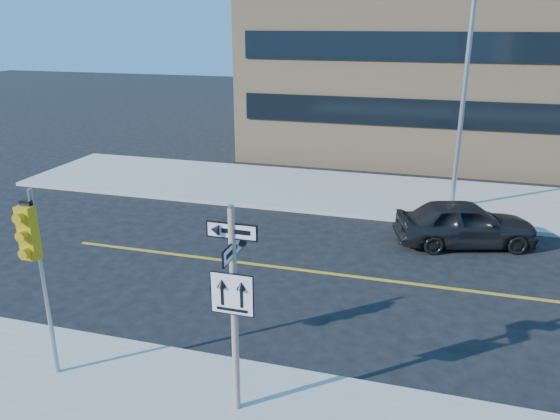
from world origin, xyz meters
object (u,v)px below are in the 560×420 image
(parked_car_a, at_px, (465,223))
(traffic_signal, at_px, (32,248))
(streetlight_a, at_px, (465,89))
(sign_pole, at_px, (234,301))

(parked_car_a, bearing_deg, traffic_signal, 123.69)
(traffic_signal, relative_size, streetlight_a, 0.50)
(sign_pole, height_order, parked_car_a, sign_pole)
(sign_pole, xyz_separation_m, streetlight_a, (4.00, 13.27, 2.32))
(sign_pole, height_order, traffic_signal, sign_pole)
(sign_pole, bearing_deg, traffic_signal, -177.89)
(parked_car_a, distance_m, streetlight_a, 5.21)
(traffic_signal, xyz_separation_m, parked_car_a, (8.34, 10.08, -2.26))
(sign_pole, relative_size, traffic_signal, 1.02)
(sign_pole, xyz_separation_m, parked_car_a, (4.34, 9.93, -1.67))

